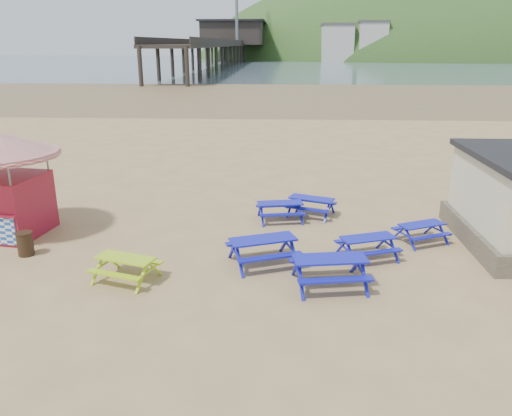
# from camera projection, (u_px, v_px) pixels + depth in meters

# --- Properties ---
(ground) EXTENTS (400.00, 400.00, 0.00)m
(ground) POSITION_uv_depth(u_px,v_px,m) (263.00, 251.00, 16.42)
(ground) COLOR tan
(ground) RESTS_ON ground
(wet_sand) EXTENTS (400.00, 400.00, 0.00)m
(wet_sand) POSITION_uv_depth(u_px,v_px,m) (278.00, 93.00, 68.57)
(wet_sand) COLOR olive
(wet_sand) RESTS_ON ground
(sea) EXTENTS (400.00, 400.00, 0.00)m
(sea) POSITION_uv_depth(u_px,v_px,m) (281.00, 62.00, 177.60)
(sea) COLOR #495B69
(sea) RESTS_ON ground
(picnic_table_blue_a) EXTENTS (1.94, 1.67, 0.72)m
(picnic_table_blue_a) POSITION_uv_depth(u_px,v_px,m) (280.00, 211.00, 19.18)
(picnic_table_blue_a) COLOR #0012A9
(picnic_table_blue_a) RESTS_ON ground
(picnic_table_blue_b) EXTENTS (2.12, 1.93, 0.73)m
(picnic_table_blue_b) POSITION_uv_depth(u_px,v_px,m) (311.00, 207.00, 19.74)
(picnic_table_blue_b) COLOR #0012A9
(picnic_table_blue_b) RESTS_ON ground
(picnic_table_blue_c) EXTENTS (1.97, 1.81, 0.66)m
(picnic_table_blue_c) POSITION_uv_depth(u_px,v_px,m) (421.00, 233.00, 17.09)
(picnic_table_blue_c) COLOR #0012A9
(picnic_table_blue_c) RESTS_ON ground
(picnic_table_blue_d) EXTENTS (2.27, 1.94, 0.86)m
(picnic_table_blue_d) POSITION_uv_depth(u_px,v_px,m) (329.00, 272.00, 13.95)
(picnic_table_blue_d) COLOR #0012A9
(picnic_table_blue_d) RESTS_ON ground
(picnic_table_blue_e) EXTENTS (2.45, 2.23, 0.84)m
(picnic_table_blue_e) POSITION_uv_depth(u_px,v_px,m) (263.00, 251.00, 15.36)
(picnic_table_blue_e) COLOR #0012A9
(picnic_table_blue_e) RESTS_ON ground
(picnic_table_blue_f) EXTENTS (2.07, 1.87, 0.72)m
(picnic_table_blue_f) POSITION_uv_depth(u_px,v_px,m) (367.00, 247.00, 15.80)
(picnic_table_blue_f) COLOR #0012A9
(picnic_table_blue_f) RESTS_ON ground
(picnic_table_yellow) EXTENTS (2.03, 1.82, 0.71)m
(picnic_table_yellow) POSITION_uv_depth(u_px,v_px,m) (126.00, 269.00, 14.32)
(picnic_table_yellow) COLOR #95D10E
(picnic_table_yellow) RESTS_ON ground
(ice_cream_kiosk) EXTENTS (4.57, 4.57, 3.64)m
(ice_cream_kiosk) POSITION_uv_depth(u_px,v_px,m) (2.00, 172.00, 17.23)
(ice_cream_kiosk) COLOR maroon
(ice_cream_kiosk) RESTS_ON ground
(litter_bin) EXTENTS (0.53, 0.53, 0.78)m
(litter_bin) POSITION_uv_depth(u_px,v_px,m) (25.00, 244.00, 16.00)
(litter_bin) COLOR #331C12
(litter_bin) RESTS_ON ground
(pier) EXTENTS (24.00, 220.00, 39.29)m
(pier) POSITION_uv_depth(u_px,v_px,m) (232.00, 46.00, 184.55)
(pier) COLOR black
(pier) RESTS_ON ground
(headland_town) EXTENTS (264.00, 144.00, 108.00)m
(headland_town) POSITION_uv_depth(u_px,v_px,m) (473.00, 80.00, 232.98)
(headland_town) COLOR #2D4C1E
(headland_town) RESTS_ON ground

